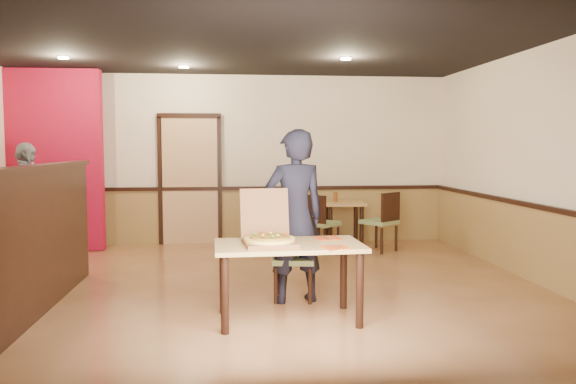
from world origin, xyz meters
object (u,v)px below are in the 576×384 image
at_px(diner, 295,216).
at_px(pizza_box, 269,237).
at_px(diner_chair, 294,254).
at_px(condiment, 336,197).
at_px(side_chair_right, 383,219).
at_px(passerby, 26,202).
at_px(side_chair_left, 319,221).
at_px(side_table, 343,213).
at_px(main_table, 289,255).

height_order(diner, pizza_box, diner).
relative_size(diner_chair, pizza_box, 1.45).
bearing_deg(condiment, side_chair_right, -48.20).
distance_m(passerby, pizza_box, 4.46).
height_order(side_chair_left, passerby, passerby).
height_order(side_table, diner, diner).
relative_size(main_table, passerby, 0.83).
distance_m(main_table, diner, 0.70).
relative_size(side_chair_left, condiment, 5.75).
bearing_deg(side_chair_right, diner, 18.88).
bearing_deg(condiment, side_chair_left, -119.32).
distance_m(diner, condiment, 3.47).
height_order(diner_chair, passerby, passerby).
xyz_separation_m(side_chair_left, passerby, (-4.20, -0.18, 0.35)).
xyz_separation_m(main_table, side_table, (1.30, 3.86, -0.08)).
height_order(side_chair_right, pizza_box, pizza_box).
height_order(main_table, side_chair_left, side_chair_left).
xyz_separation_m(side_table, diner, (-1.17, -3.23, 0.36)).
distance_m(side_table, passerby, 4.77).
height_order(side_chair_left, condiment, side_chair_left).
height_order(side_table, passerby, passerby).
height_order(passerby, pizza_box, passerby).
bearing_deg(side_table, diner, -109.91).
relative_size(side_chair_right, side_table, 1.30).
height_order(main_table, passerby, passerby).
relative_size(diner_chair, passerby, 0.52).
bearing_deg(side_chair_left, side_table, -85.69).
xyz_separation_m(diner_chair, passerby, (-3.54, 2.31, 0.36)).
distance_m(side_table, pizza_box, 4.15).
distance_m(side_chair_right, diner, 3.13).
xyz_separation_m(diner_chair, pizza_box, (-0.32, -0.78, 0.32)).
bearing_deg(diner, passerby, -47.86).
xyz_separation_m(diner, passerby, (-3.53, 2.46, -0.06)).
relative_size(side_chair_right, pizza_box, 1.55).
bearing_deg(pizza_box, side_table, 62.69).
bearing_deg(condiment, passerby, -169.47).
relative_size(main_table, diner_chair, 1.59).
xyz_separation_m(main_table, pizza_box, (-0.18, -0.01, 0.17)).
relative_size(main_table, side_chair_right, 1.50).
distance_m(main_table, side_chair_right, 3.72).
relative_size(side_chair_right, passerby, 0.55).
bearing_deg(condiment, diner, -107.66).
bearing_deg(pizza_box, side_chair_right, 52.47).
bearing_deg(side_table, pizza_box, -110.95).
relative_size(diner, condiment, 11.54).
distance_m(side_chair_left, pizza_box, 3.43).
bearing_deg(diner_chair, pizza_box, -104.06).
bearing_deg(side_chair_left, passerby, 46.39).
relative_size(diner_chair, condiment, 5.58).
bearing_deg(pizza_box, diner_chair, 61.52).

